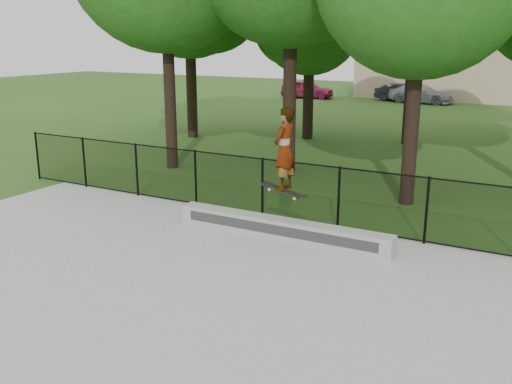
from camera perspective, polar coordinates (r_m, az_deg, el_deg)
ground at (r=9.90m, az=-16.19°, el=-11.84°), size 100.00×100.00×0.00m
concrete_slab at (r=9.88m, az=-16.20°, el=-11.68°), size 14.00×12.00×0.06m
grind_ledge at (r=12.71m, az=2.49°, el=-3.68°), size 5.11×0.40×0.45m
car_a at (r=42.78m, az=5.18°, el=10.21°), size 4.03×2.13×1.31m
car_b at (r=41.68m, az=14.37°, el=9.59°), size 3.50×1.87×1.21m
car_c at (r=41.00m, az=16.15°, el=9.41°), size 4.11×2.12×1.25m
skater_airborne at (r=12.01m, az=2.86°, el=4.18°), size 0.82×0.66×1.94m
chainlink_fence at (r=14.07m, az=0.64°, el=0.47°), size 16.06×0.06×1.50m
distant_building at (r=44.93m, az=18.49°, el=11.67°), size 12.40×6.40×4.30m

